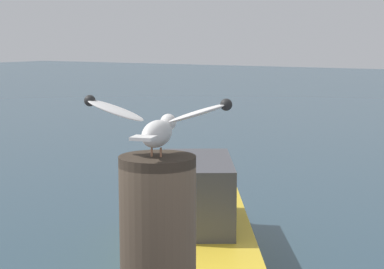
{
  "coord_description": "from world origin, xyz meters",
  "views": [
    {
      "loc": [
        0.81,
        -2.56,
        2.97
      ],
      "look_at": [
        -0.55,
        -0.34,
        2.59
      ],
      "focal_mm": 60.81,
      "sensor_mm": 36.0,
      "label": 1
    }
  ],
  "objects": [
    {
      "name": "seagull",
      "position": [
        -0.55,
        -0.58,
        2.65
      ],
      "size": [
        0.56,
        0.39,
        0.22
      ],
      "color": "tan",
      "rests_on": "mooring_post"
    },
    {
      "name": "boat_yellow",
      "position": [
        -3.43,
        4.5,
        0.5
      ],
      "size": [
        4.12,
        5.57,
        1.69
      ],
      "color": "yellow",
      "rests_on": "ground_plane"
    }
  ]
}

